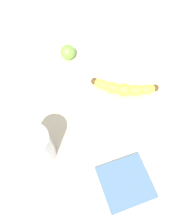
% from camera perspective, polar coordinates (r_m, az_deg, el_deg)
% --- Properties ---
extents(wooden_tabletop, '(1.20, 1.20, 0.03)m').
position_cam_1_polar(wooden_tabletop, '(0.66, -0.21, 2.03)').
color(wooden_tabletop, beige).
rests_on(wooden_tabletop, ground).
extents(banana, '(0.07, 0.20, 0.04)m').
position_cam_1_polar(banana, '(0.66, 9.14, 6.19)').
color(banana, yellow).
rests_on(banana, wooden_tabletop).
extents(smoothie_glass, '(0.08, 0.08, 0.12)m').
position_cam_1_polar(smoothie_glass, '(0.55, -13.52, -9.00)').
color(smoothie_glass, silver).
rests_on(smoothie_glass, wooden_tabletop).
extents(lime_fruit, '(0.05, 0.05, 0.05)m').
position_cam_1_polar(lime_fruit, '(0.74, -5.74, 15.38)').
color(lime_fruit, '#75C142').
rests_on(lime_fruit, wooden_tabletop).
extents(folded_napkin, '(0.15, 0.15, 0.01)m').
position_cam_1_polar(folded_napkin, '(0.58, 9.48, -17.73)').
color(folded_napkin, slate).
rests_on(folded_napkin, wooden_tabletop).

